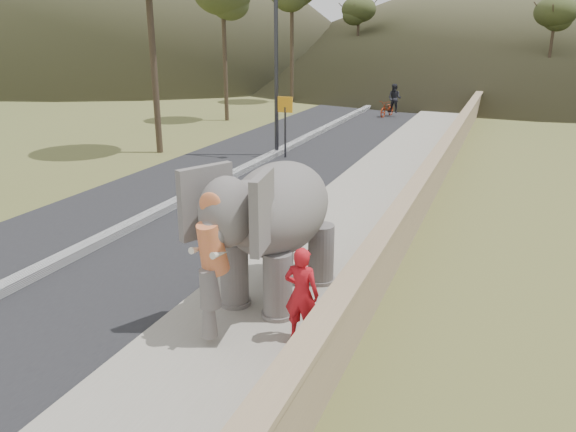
# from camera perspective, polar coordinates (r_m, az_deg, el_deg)

# --- Properties ---
(road) EXTENTS (7.00, 120.00, 0.03)m
(road) POSITION_cam_1_polar(r_m,az_deg,el_deg) (17.19, -9.65, 1.85)
(road) COLOR black
(road) RESTS_ON ground
(median) EXTENTS (0.35, 120.00, 0.22)m
(median) POSITION_cam_1_polar(r_m,az_deg,el_deg) (17.16, -9.66, 2.15)
(median) COLOR black
(median) RESTS_ON ground
(walkway) EXTENTS (3.00, 120.00, 0.15)m
(walkway) POSITION_cam_1_polar(r_m,az_deg,el_deg) (15.27, 6.66, 0.12)
(walkway) COLOR #9E9687
(walkway) RESTS_ON ground
(parapet) EXTENTS (0.30, 120.00, 1.10)m
(parapet) POSITION_cam_1_polar(r_m,az_deg,el_deg) (14.82, 12.89, 1.13)
(parapet) COLOR tan
(parapet) RESTS_ON ground
(lamppost) EXTENTS (1.76, 0.36, 8.00)m
(lamppost) POSITION_cam_1_polar(r_m,az_deg,el_deg) (22.25, -0.46, 18.47)
(lamppost) COLOR #323237
(lamppost) RESTS_ON ground
(signboard) EXTENTS (0.60, 0.08, 2.40)m
(signboard) POSITION_cam_1_polar(r_m,az_deg,el_deg) (22.11, -0.28, 10.08)
(signboard) COLOR #2D2D33
(signboard) RESTS_ON ground
(hill_far) EXTENTS (80.00, 80.00, 14.00)m
(hill_far) POSITION_cam_1_polar(r_m,az_deg,el_deg) (74.09, 23.95, 18.53)
(hill_far) COLOR brown
(hill_far) RESTS_ON ground
(elephant_and_man) EXTENTS (2.38, 3.81, 2.59)m
(elephant_and_man) POSITION_cam_1_polar(r_m,az_deg,el_deg) (10.09, -0.85, -1.21)
(elephant_and_man) COLOR slate
(elephant_and_man) RESTS_ON ground
(motorcyclist) EXTENTS (1.31, 1.87, 1.91)m
(motorcyclist) POSITION_cam_1_polar(r_m,az_deg,el_deg) (33.84, 10.37, 11.11)
(motorcyclist) COLOR #96280D
(motorcyclist) RESTS_ON ground
(trees) EXTENTS (47.57, 42.60, 9.17)m
(trees) POSITION_cam_1_polar(r_m,az_deg,el_deg) (32.69, 20.36, 15.88)
(trees) COLOR #473828
(trees) RESTS_ON ground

